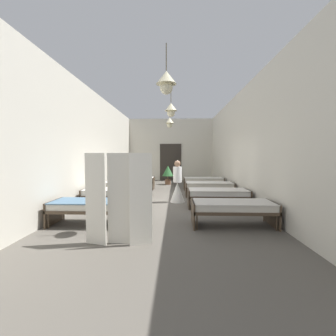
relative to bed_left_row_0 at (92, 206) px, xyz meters
name	(u,v)px	position (x,y,z in m)	size (l,w,h in m)	color
ground_plane	(166,202)	(1.68, 2.85, -0.49)	(6.05, 14.30, 0.10)	#59544C
room_shell	(168,146)	(1.68, 4.10, 1.59)	(5.85, 13.90, 4.05)	beige
bed_left_row_0	(92,206)	(0.00, 0.00, 0.00)	(1.90, 0.84, 0.57)	#473828
bed_right_row_0	(233,207)	(3.35, 0.00, 0.00)	(1.90, 0.84, 0.57)	#473828
bed_left_row_1	(113,193)	(0.00, 1.90, 0.00)	(1.90, 0.84, 0.57)	#473828
bed_right_row_1	(218,194)	(3.35, 1.90, 0.00)	(1.90, 0.84, 0.57)	#473828
bed_left_row_2	(126,185)	(0.00, 3.80, 0.00)	(1.90, 0.84, 0.57)	#473828
bed_right_row_2	(209,186)	(3.35, 3.80, 0.00)	(1.90, 0.84, 0.57)	#473828
bed_left_row_3	(135,180)	(0.00, 5.70, 0.00)	(1.90, 0.84, 0.57)	#473828
bed_right_row_3	(203,180)	(3.35, 5.70, 0.00)	(1.90, 0.84, 0.57)	#473828
nurse_near_aisle	(177,187)	(2.08, 2.68, 0.09)	(0.52, 0.52, 1.49)	white
potted_plant	(168,172)	(1.58, 7.52, 0.27)	(0.62, 0.62, 1.07)	brown
privacy_screen	(118,199)	(0.95, -1.20, 0.41)	(1.25, 0.17, 1.70)	silver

